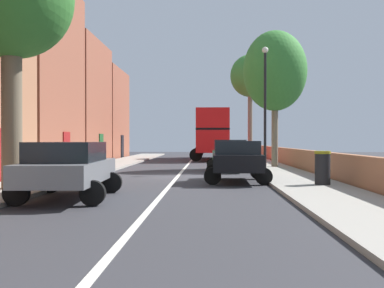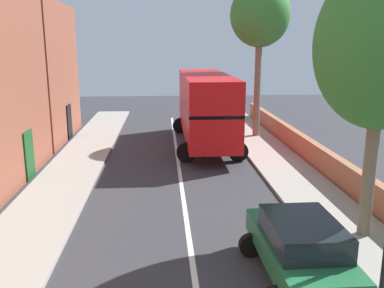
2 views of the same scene
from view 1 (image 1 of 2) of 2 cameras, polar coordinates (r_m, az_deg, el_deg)
The scene contains 14 objects.
ground_plane at distance 20.60m, azimuth -1.78°, elevation -4.08°, with size 84.00×84.00×0.00m, color #333338.
road_centre_line at distance 20.60m, azimuth -1.78°, elevation -4.07°, with size 0.16×54.00×0.01m, color silver.
sidewalk_left at distance 21.49m, azimuth -14.96°, elevation -3.74°, with size 2.60×60.00×0.12m, color #9E998E.
sidewalk_right at distance 20.84m, azimuth 11.82°, elevation -3.87°, with size 2.60×60.00×0.12m, color #9E998E.
boundary_wall_right at distance 21.13m, azimuth 15.97°, elevation -2.44°, with size 0.36×54.00×1.14m, color #9E6647.
double_decker_bus at distance 38.08m, azimuth 2.58°, elevation 1.56°, with size 3.56×10.27×4.06m.
parked_car_grey_left_0 at distance 12.93m, azimuth -15.44°, elevation -2.75°, with size 2.67×4.60×1.59m.
parked_car_green_right_1 at distance 23.75m, azimuth 4.79°, elevation -1.21°, with size 2.43×4.12×1.66m.
parked_car_black_right_2 at distance 17.62m, azimuth 5.71°, elevation -1.85°, with size 2.55×3.98×1.61m.
street_tree_right_1 at distance 26.49m, azimuth 10.51°, elevation 9.08°, with size 3.64×3.64×7.82m.
street_tree_left_2 at distance 15.82m, azimuth -22.02°, elevation 16.62°, with size 3.87×3.87×7.98m.
street_tree_right_3 at distance 40.61m, azimuth 7.42°, elevation 8.49°, with size 3.53×3.53×9.15m.
lamppost_right at distance 23.38m, azimuth 9.29°, elevation 5.80°, with size 0.32×0.32×6.31m.
litter_bin_right at distance 15.96m, azimuth 16.29°, elevation -2.91°, with size 0.55×0.55×1.15m.
Camera 1 is at (1.40, -20.48, 1.64)m, focal length 41.88 mm.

